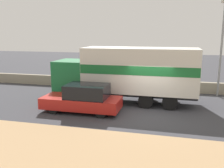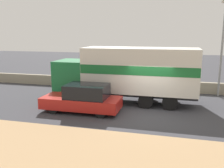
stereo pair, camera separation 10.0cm
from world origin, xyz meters
The scene contains 5 objects.
ground_plane centered at (0.00, 0.00, 0.00)m, with size 80.00×80.00×0.00m, color #38383D.
stone_wall_backdrop centered at (0.00, 6.06, 0.40)m, with size 60.00×0.35×0.81m.
street_lamp centered at (4.29, 5.46, 3.75)m, with size 0.56×0.28×6.42m.
box_truck centered at (-1.42, 2.33, 1.94)m, with size 8.83×2.41×3.44m.
car_hatchback centered at (-3.50, -0.17, 0.75)m, with size 4.35×1.74×1.56m.
Camera 1 is at (1.28, -12.70, 4.32)m, focal length 40.00 mm.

